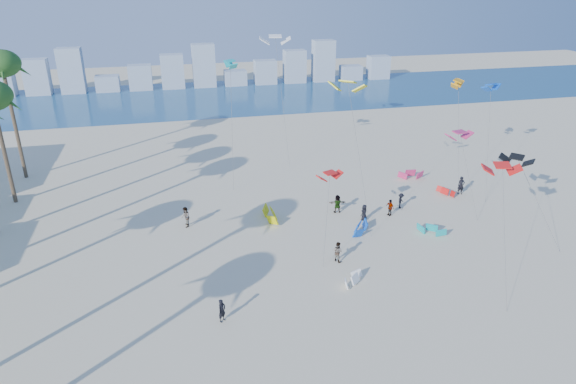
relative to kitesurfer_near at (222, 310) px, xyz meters
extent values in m
plane|color=beige|center=(3.87, -6.01, -0.83)|extent=(220.00, 220.00, 0.00)
plane|color=navy|center=(3.87, 65.99, -0.83)|extent=(220.00, 220.00, 0.00)
imported|color=black|center=(0.00, 0.00, 0.00)|extent=(0.72, 0.71, 1.67)
imported|color=gray|center=(9.92, 5.57, 0.02)|extent=(0.98, 1.04, 1.70)
imported|color=black|center=(14.66, 12.00, -0.06)|extent=(0.91, 0.84, 1.56)
imported|color=gray|center=(17.43, 12.43, -0.02)|extent=(0.72, 1.03, 1.62)
imported|color=black|center=(19.12, 13.65, -0.05)|extent=(1.09, 1.15, 1.56)
imported|color=gray|center=(12.76, 14.19, 0.06)|extent=(1.72, 0.74, 1.80)
imported|color=black|center=(26.71, 15.43, 0.13)|extent=(0.77, 0.58, 1.93)
imported|color=gray|center=(-1.65, 14.48, 0.12)|extent=(0.76, 0.96, 1.91)
cylinder|color=#595959|center=(9.27, 6.73, 2.42)|extent=(1.53, 3.63, 6.52)
cylinder|color=#595959|center=(13.20, 10.16, 5.75)|extent=(1.93, 2.67, 13.18)
cylinder|color=#595959|center=(24.20, 10.63, 3.19)|extent=(1.69, 2.39, 8.07)
cylinder|color=#595959|center=(4.02, 23.39, 5.70)|extent=(0.62, 2.98, 13.08)
cylinder|color=#595959|center=(26.42, 16.61, 4.85)|extent=(0.17, 2.71, 11.37)
cylinder|color=#595959|center=(27.24, 4.81, 2.71)|extent=(2.45, 4.39, 7.11)
cylinder|color=#595959|center=(10.82, 29.46, 6.46)|extent=(0.70, 4.51, 14.59)
cylinder|color=#595959|center=(29.20, 15.55, 4.57)|extent=(2.13, 5.15, 10.82)
cylinder|color=#595959|center=(19.74, -1.17, 3.64)|extent=(1.17, 4.66, 8.97)
cylinder|color=brown|center=(-18.20, 23.99, 4.59)|extent=(0.40, 0.40, 10.85)
cylinder|color=brown|center=(-18.69, 30.99, 5.51)|extent=(0.40, 0.40, 12.70)
ellipsoid|color=#2A531D|center=(-18.69, 30.99, 11.86)|extent=(3.80, 3.80, 2.85)
cube|color=#9EADBF|center=(-31.93, 75.99, 1.57)|extent=(4.40, 3.00, 4.80)
cube|color=#9EADBF|center=(-25.73, 75.99, 2.47)|extent=(4.40, 3.00, 6.60)
cube|color=#9EADBF|center=(-19.53, 75.99, 3.37)|extent=(4.40, 3.00, 8.40)
cube|color=#9EADBF|center=(-13.33, 75.99, 0.67)|extent=(4.40, 3.00, 3.00)
cube|color=#9EADBF|center=(-7.13, 75.99, 1.57)|extent=(4.40, 3.00, 4.80)
cube|color=#9EADBF|center=(-0.93, 75.99, 2.47)|extent=(4.40, 3.00, 6.60)
cube|color=#9EADBF|center=(5.27, 75.99, 3.37)|extent=(4.40, 3.00, 8.40)
cube|color=#9EADBF|center=(11.47, 75.99, 0.67)|extent=(4.40, 3.00, 3.00)
cube|color=#9EADBF|center=(17.67, 75.99, 1.57)|extent=(4.40, 3.00, 4.80)
cube|color=#9EADBF|center=(23.87, 75.99, 2.47)|extent=(4.40, 3.00, 6.60)
cube|color=#9EADBF|center=(30.07, 75.99, 3.37)|extent=(4.40, 3.00, 8.40)
cube|color=#9EADBF|center=(36.27, 75.99, 0.67)|extent=(4.40, 3.00, 3.00)
cube|color=#9EADBF|center=(42.47, 75.99, 1.57)|extent=(4.40, 3.00, 4.80)
camera|label=1|loc=(-2.16, -28.18, 20.71)|focal=31.87mm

